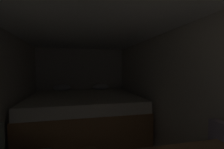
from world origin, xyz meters
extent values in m
cube|color=beige|center=(0.00, 4.30, 0.98)|extent=(2.51, 0.05, 1.95)
cube|color=beige|center=(1.23, 1.82, 0.98)|extent=(0.05, 4.90, 1.95)
cube|color=white|center=(0.00, 1.82, 1.98)|extent=(2.51, 4.90, 0.05)
cube|color=olive|center=(0.00, 3.19, 0.29)|extent=(2.29, 2.07, 0.58)
cube|color=beige|center=(0.00, 3.19, 0.69)|extent=(2.25, 2.03, 0.21)
ellipsoid|color=white|center=(-0.52, 4.03, 0.88)|extent=(0.45, 0.29, 0.17)
ellipsoid|color=white|center=(0.52, 4.03, 0.88)|extent=(0.45, 0.29, 0.17)
camera|label=1|loc=(-0.22, -0.41, 1.37)|focal=25.99mm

